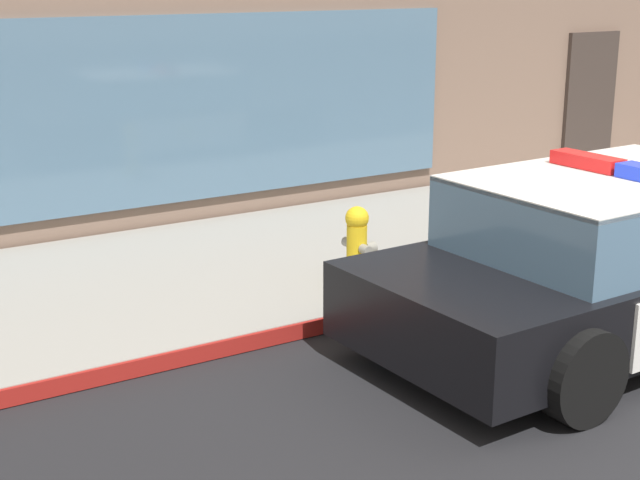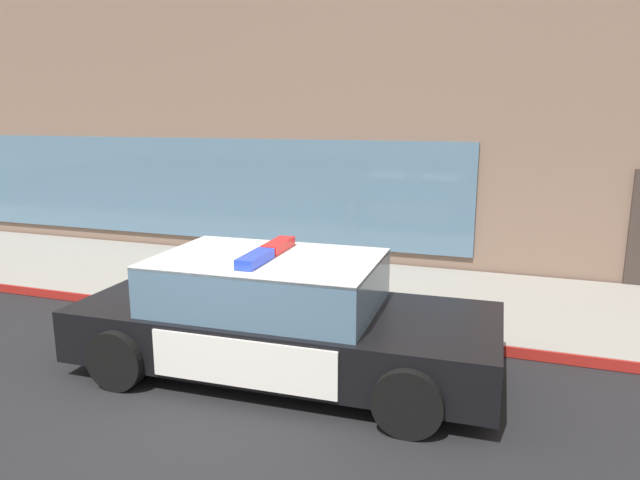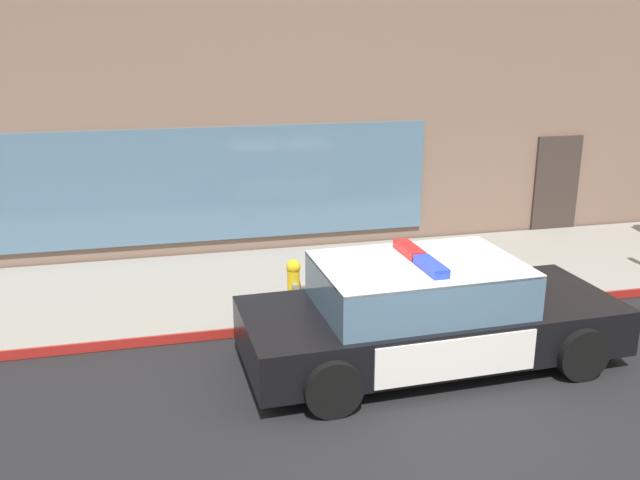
% 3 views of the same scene
% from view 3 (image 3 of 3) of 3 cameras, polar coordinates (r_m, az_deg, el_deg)
% --- Properties ---
extents(ground, '(48.00, 48.00, 0.00)m').
position_cam_3_polar(ground, '(8.26, 8.83, -13.34)').
color(ground, black).
extents(sidewalk, '(48.00, 3.49, 0.15)m').
position_cam_3_polar(sidewalk, '(11.74, 1.33, -3.30)').
color(sidewalk, gray).
rests_on(sidewalk, ground).
extents(curb_red_paint, '(28.80, 0.04, 0.14)m').
position_cam_3_polar(curb_red_paint, '(10.18, 3.89, -6.63)').
color(curb_red_paint, maroon).
rests_on(curb_red_paint, ground).
extents(storefront_building, '(24.99, 11.31, 9.26)m').
position_cam_3_polar(storefront_building, '(18.05, -12.49, 18.14)').
color(storefront_building, '#7A6051').
rests_on(storefront_building, ground).
extents(police_cruiser, '(4.90, 2.23, 1.49)m').
position_cam_3_polar(police_cruiser, '(8.95, 8.89, -6.01)').
color(police_cruiser, black).
rests_on(police_cruiser, ground).
extents(fire_hydrant, '(0.34, 0.39, 0.73)m').
position_cam_3_polar(fire_hydrant, '(10.36, -2.18, -3.61)').
color(fire_hydrant, gold).
rests_on(fire_hydrant, sidewalk).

